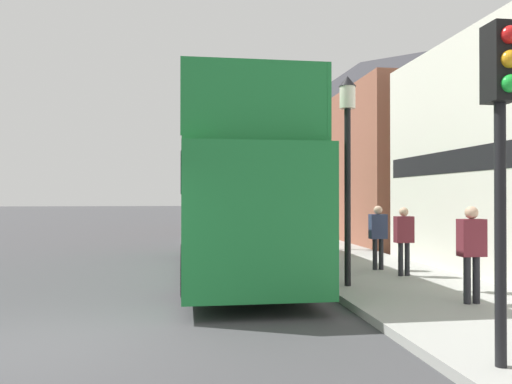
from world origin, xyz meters
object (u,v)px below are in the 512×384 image
pedestrian_second (404,234)px  lamp_post_second (282,155)px  tour_bus (231,200)px  traffic_signal (501,115)px  pedestrian_nearest (472,245)px  parked_car_ahead_of_bus (226,226)px  pedestrian_third (378,231)px  lamp_post_nearest (348,139)px

pedestrian_second → lamp_post_second: size_ratio=0.33×
tour_bus → traffic_signal: tour_bus is taller
pedestrian_nearest → parked_car_ahead_of_bus: bearing=103.2°
pedestrian_third → lamp_post_nearest: bearing=-125.8°
parked_car_ahead_of_bus → pedestrian_second: 10.80m
parked_car_ahead_of_bus → pedestrian_second: pedestrian_second is taller
tour_bus → parked_car_ahead_of_bus: 8.28m
traffic_signal → lamp_post_nearest: bearing=90.8°
pedestrian_third → lamp_post_nearest: lamp_post_nearest is taller
parked_car_ahead_of_bus → pedestrian_third: pedestrian_third is taller
pedestrian_nearest → pedestrian_second: pedestrian_nearest is taller
parked_car_ahead_of_bus → pedestrian_nearest: pedestrian_nearest is taller
pedestrian_third → traffic_signal: bearing=-101.3°
pedestrian_third → lamp_post_nearest: size_ratio=0.37×
lamp_post_second → traffic_signal: bearing=-90.2°
pedestrian_nearest → lamp_post_second: 9.92m
pedestrian_nearest → traffic_signal: size_ratio=0.45×
tour_bus → pedestrian_nearest: tour_bus is taller
pedestrian_second → lamp_post_second: bearing=103.4°
pedestrian_second → lamp_post_nearest: bearing=-148.5°
tour_bus → lamp_post_nearest: size_ratio=2.39×
traffic_signal → pedestrian_second: bearing=74.8°
pedestrian_second → pedestrian_third: size_ratio=0.99×
tour_bus → pedestrian_second: tour_bus is taller
tour_bus → pedestrian_second: bearing=-28.9°
parked_car_ahead_of_bus → tour_bus: bearing=-97.0°
lamp_post_nearest → parked_car_ahead_of_bus: bearing=97.9°
traffic_signal → lamp_post_second: 12.55m
pedestrian_nearest → traffic_signal: bearing=-116.3°
traffic_signal → lamp_post_nearest: lamp_post_nearest is taller
traffic_signal → lamp_post_second: lamp_post_second is taller
pedestrian_nearest → lamp_post_nearest: 3.17m
tour_bus → lamp_post_second: 5.24m
pedestrian_second → pedestrian_third: pedestrian_third is taller
traffic_signal → lamp_post_second: bearing=89.8°
parked_car_ahead_of_bus → pedestrian_third: 9.78m
pedestrian_third → lamp_post_second: (-1.35, 5.60, 2.33)m
pedestrian_second → pedestrian_nearest: bearing=-92.6°
tour_bus → lamp_post_second: size_ratio=2.15×
tour_bus → lamp_post_nearest: lamp_post_nearest is taller
pedestrian_second → lamp_post_second: 7.17m
pedestrian_nearest → pedestrian_third: size_ratio=1.04×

